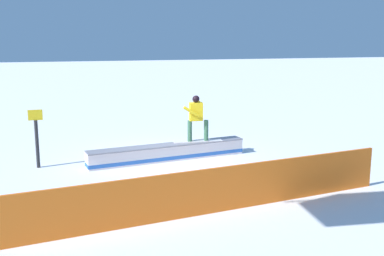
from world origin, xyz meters
TOP-DOWN VIEW (x-y plane):
  - ground_plane at (0.00, 0.00)m, footprint 120.00×120.00m
  - grind_box at (0.00, 0.00)m, footprint 5.02×1.26m
  - snowboarder at (-0.95, -0.16)m, footprint 1.56×0.42m
  - safety_fence at (0.00, 4.49)m, footprint 8.74×1.38m
  - trail_marker at (3.81, -0.25)m, footprint 0.40×0.10m

SIDE VIEW (x-z plane):
  - ground_plane at x=0.00m, z-range 0.00..0.00m
  - grind_box at x=0.00m, z-range -0.02..0.48m
  - safety_fence at x=0.00m, z-range 0.00..1.00m
  - trail_marker at x=3.81m, z-range 0.07..1.77m
  - snowboarder at x=-0.95m, z-range 0.56..2.02m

